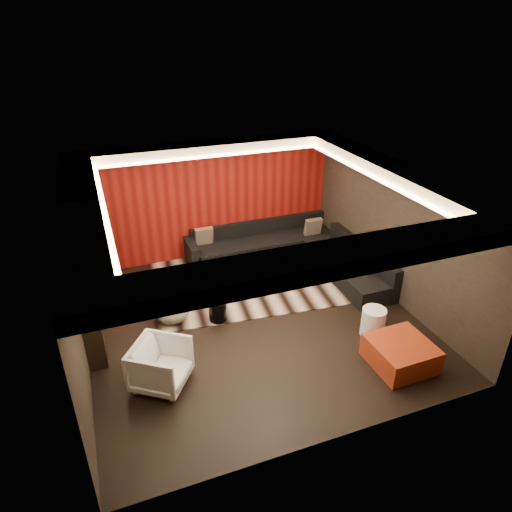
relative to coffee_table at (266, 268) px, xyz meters
name	(u,v)px	position (x,y,z in m)	size (l,w,h in m)	color
floor	(252,321)	(-0.92, -1.61, -0.14)	(6.00, 6.00, 0.02)	black
ceiling	(252,180)	(-0.92, -1.61, 2.68)	(6.00, 6.00, 0.02)	silver
wall_back	(207,200)	(-0.92, 1.40, 1.27)	(6.00, 0.02, 2.80)	black
wall_left	(73,287)	(-3.93, -1.61, 1.27)	(0.02, 6.00, 2.80)	black
wall_right	(394,231)	(2.09, -1.61, 1.27)	(0.02, 6.00, 2.80)	black
red_feature_wall	(208,200)	(-0.92, 1.36, 1.27)	(5.98, 0.05, 2.78)	#6B0C0A
soffit_back	(208,148)	(-0.92, 1.09, 2.56)	(6.00, 0.60, 0.22)	silver
soffit_front	(332,259)	(-0.92, -4.31, 2.56)	(6.00, 0.60, 0.22)	silver
soffit_left	(79,209)	(-3.62, -1.61, 2.56)	(0.60, 4.80, 0.22)	silver
soffit_right	(390,170)	(1.78, -1.61, 2.56)	(0.60, 4.80, 0.22)	silver
cove_back	(213,156)	(-0.92, 0.75, 2.47)	(4.80, 0.08, 0.04)	#FFD899
cove_front	(318,253)	(-0.92, -3.97, 2.47)	(4.80, 0.08, 0.04)	#FFD899
cove_left	(104,211)	(-3.28, -1.61, 2.47)	(0.08, 4.80, 0.04)	#FFD899
cove_right	(373,177)	(1.44, -1.61, 2.47)	(0.08, 4.80, 0.04)	#FFD899
tv_surround	(85,283)	(-3.77, -1.01, 0.97)	(0.30, 2.00, 2.20)	black
tv_screen	(92,264)	(-3.61, -1.01, 1.32)	(0.04, 1.30, 0.80)	black
tv_shelf	(99,301)	(-3.61, -1.01, 0.57)	(0.04, 1.60, 0.04)	black
rug	(242,280)	(-0.60, -0.12, -0.12)	(4.00, 3.00, 0.02)	tan
coffee_table	(266,268)	(0.00, 0.00, 0.00)	(1.30, 1.30, 0.22)	black
drum_stool	(218,310)	(-1.53, -1.37, 0.09)	(0.35, 0.35, 0.41)	black
striped_pouf	(172,312)	(-2.35, -1.08, 0.07)	(0.63, 0.63, 0.35)	#B7AF8E
white_side_table	(373,322)	(0.99, -2.78, 0.14)	(0.43, 0.43, 0.54)	white
orange_ottoman	(400,354)	(0.96, -3.63, 0.08)	(0.96, 0.96, 0.43)	#AC3C16
armchair	(161,365)	(-2.84, -2.70, 0.25)	(0.80, 0.83, 0.75)	white
sectional_sofa	(294,252)	(0.82, 0.26, 0.13)	(3.65, 3.50, 0.75)	black
throw_pillows	(292,241)	(0.71, 0.17, 0.49)	(3.10, 2.81, 0.50)	#C6A891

